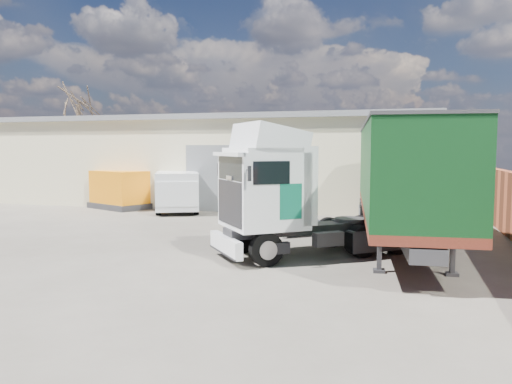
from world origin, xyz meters
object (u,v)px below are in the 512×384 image
(bare_tree, at_px, (78,93))
(orange_skip, at_px, (120,192))
(box_trailer, at_px, (402,172))
(panel_van, at_px, (177,191))
(tractor_unit, at_px, (287,201))

(bare_tree, bearing_deg, orange_skip, -45.79)
(box_trailer, relative_size, panel_van, 2.28)
(panel_van, bearing_deg, box_trailer, -54.10)
(tractor_unit, distance_m, box_trailer, 4.62)
(bare_tree, bearing_deg, panel_van, -37.39)
(panel_van, bearing_deg, tractor_unit, -73.81)
(panel_van, xyz_separation_m, orange_skip, (-3.71, 0.22, -0.18))
(bare_tree, height_order, box_trailer, bare_tree)
(bare_tree, height_order, tractor_unit, bare_tree)
(panel_van, relative_size, orange_skip, 1.42)
(panel_van, distance_m, orange_skip, 3.72)
(tractor_unit, height_order, box_trailer, box_trailer)
(tractor_unit, distance_m, orange_skip, 15.48)
(tractor_unit, xyz_separation_m, box_trailer, (3.48, 2.93, 0.83))
(orange_skip, bearing_deg, box_trailer, 0.07)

